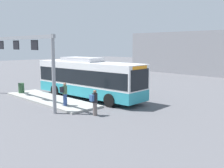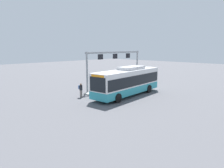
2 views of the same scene
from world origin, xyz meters
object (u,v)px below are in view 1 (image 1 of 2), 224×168
at_px(bus_main, 89,77).
at_px(person_waiting_near, 65,93).
at_px(trash_bin, 21,88).
at_px(person_boarding, 95,102).

height_order(bus_main, person_waiting_near, bus_main).
distance_m(bus_main, trash_bin, 6.70).
relative_size(bus_main, person_boarding, 6.40).
distance_m(person_boarding, trash_bin, 10.28).
bearing_deg(person_waiting_near, trash_bin, 92.22).
relative_size(person_boarding, person_waiting_near, 1.00).
relative_size(person_boarding, trash_bin, 1.86).
distance_m(bus_main, person_boarding, 5.68).
xyz_separation_m(bus_main, trash_bin, (-5.73, -3.27, -1.20)).
relative_size(bus_main, person_waiting_near, 6.40).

